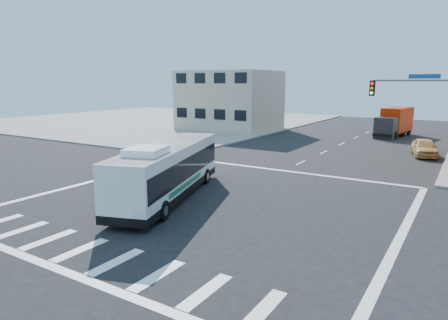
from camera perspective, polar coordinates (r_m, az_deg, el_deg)
The scene contains 7 objects.
ground at distance 21.97m, azimuth -1.56°, elevation -6.13°, with size 120.00×120.00×0.00m, color black.
sidewalk_nw at distance 70.49m, azimuth -9.69°, elevation 5.67°, with size 50.00×50.00×0.15m, color gray.
building_west at distance 55.49m, azimuth 0.84°, elevation 8.48°, with size 12.06×10.06×8.00m.
signal_mast_ne at distance 28.27m, azimuth 26.96°, elevation 6.80°, with size 7.91×1.13×8.07m.
transit_bus at distance 22.67m, azimuth -7.96°, elevation -1.39°, with size 5.88×11.56×3.37m.
box_truck at distance 52.76m, azimuth 23.14°, elevation 4.93°, with size 3.38×7.90×3.44m.
parked_car at distance 39.68m, azimuth 26.72°, elevation 1.60°, with size 1.86×4.62×1.57m, color tan.
Camera 1 is at (11.59, -17.50, 6.49)m, focal length 32.00 mm.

